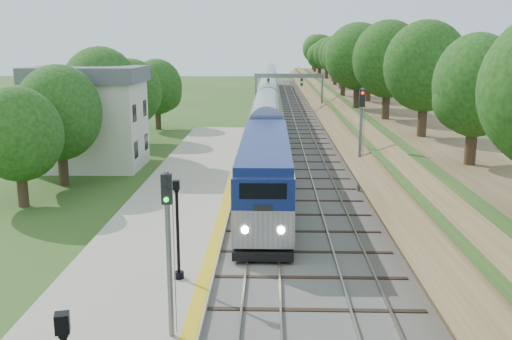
{
  "coord_description": "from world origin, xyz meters",
  "views": [
    {
      "loc": [
        0.32,
        -14.46,
        9.76
      ],
      "look_at": [
        -0.5,
        16.79,
        2.8
      ],
      "focal_mm": 40.0,
      "sensor_mm": 36.0,
      "label": 1
    }
  ],
  "objects_px": {
    "signal_gantry": "(289,85)",
    "signal_farside": "(361,129)",
    "lamppost_far": "(178,235)",
    "signal_platform": "(168,237)",
    "station_building": "(90,117)",
    "train": "(269,99)"
  },
  "relations": [
    {
      "from": "signal_platform",
      "to": "signal_gantry",
      "type": "bearing_deg",
      "value": 84.15
    },
    {
      "from": "station_building",
      "to": "lamppost_far",
      "type": "bearing_deg",
      "value": -65.04
    },
    {
      "from": "train",
      "to": "signal_farside",
      "type": "xyz_separation_m",
      "value": [
        6.2,
        -42.77,
        2.15
      ]
    },
    {
      "from": "signal_gantry",
      "to": "signal_farside",
      "type": "distance_m",
      "value": 32.65
    },
    {
      "from": "station_building",
      "to": "lamppost_far",
      "type": "height_order",
      "value": "station_building"
    },
    {
      "from": "signal_gantry",
      "to": "signal_farside",
      "type": "height_order",
      "value": "signal_farside"
    },
    {
      "from": "station_building",
      "to": "lamppost_far",
      "type": "distance_m",
      "value": 25.2
    },
    {
      "from": "lamppost_far",
      "to": "signal_platform",
      "type": "bearing_deg",
      "value": -83.96
    },
    {
      "from": "station_building",
      "to": "train",
      "type": "distance_m",
      "value": 38.05
    },
    {
      "from": "station_building",
      "to": "signal_gantry",
      "type": "relative_size",
      "value": 1.02
    },
    {
      "from": "signal_gantry",
      "to": "lamppost_far",
      "type": "bearing_deg",
      "value": -97.0
    },
    {
      "from": "train",
      "to": "signal_gantry",
      "type": "bearing_deg",
      "value": -76.55
    },
    {
      "from": "signal_gantry",
      "to": "signal_farside",
      "type": "relative_size",
      "value": 1.23
    },
    {
      "from": "lamppost_far",
      "to": "signal_farside",
      "type": "xyz_separation_m",
      "value": [
        9.59,
        15.34,
        2.08
      ]
    },
    {
      "from": "signal_gantry",
      "to": "train",
      "type": "bearing_deg",
      "value": 103.45
    },
    {
      "from": "train",
      "to": "signal_farside",
      "type": "height_order",
      "value": "signal_farside"
    },
    {
      "from": "lamppost_far",
      "to": "signal_platform",
      "type": "relative_size",
      "value": 0.74
    },
    {
      "from": "lamppost_far",
      "to": "station_building",
      "type": "bearing_deg",
      "value": 114.96
    },
    {
      "from": "signal_gantry",
      "to": "signal_farside",
      "type": "bearing_deg",
      "value": -83.44
    },
    {
      "from": "station_building",
      "to": "signal_gantry",
      "type": "xyz_separation_m",
      "value": [
        16.47,
        24.99,
        0.73
      ]
    },
    {
      "from": "signal_gantry",
      "to": "lamppost_far",
      "type": "distance_m",
      "value": 48.2
    },
    {
      "from": "signal_platform",
      "to": "signal_farside",
      "type": "height_order",
      "value": "signal_farside"
    }
  ]
}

